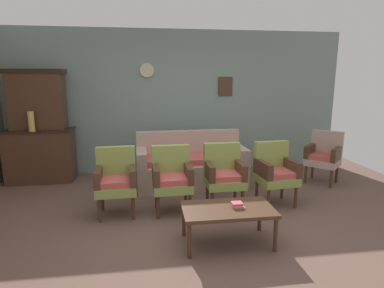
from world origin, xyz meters
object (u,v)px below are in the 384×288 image
(armchair_near_couch_end, at_px, (275,170))
(book_stack_on_table, at_px, (237,205))
(floral_couch, at_px, (191,166))
(vase_on_cabinet, at_px, (31,121))
(armchair_row_middle, at_px, (172,176))
(armchair_near_cabinet, at_px, (224,173))
(side_cabinet, at_px, (41,155))
(wingback_chair_by_fireplace, at_px, (324,155))
(armchair_by_doorway, at_px, (116,178))
(coffee_table, at_px, (228,212))

(armchair_near_couch_end, distance_m, book_stack_on_table, 1.36)
(floral_couch, bearing_deg, book_stack_on_table, -83.44)
(book_stack_on_table, bearing_deg, armchair_near_couch_end, 50.46)
(vase_on_cabinet, relative_size, armchair_row_middle, 0.38)
(vase_on_cabinet, relative_size, armchair_near_cabinet, 0.38)
(side_cabinet, relative_size, floral_couch, 0.63)
(floral_couch, distance_m, wingback_chair_by_fireplace, 2.33)
(floral_couch, distance_m, armchair_by_doorway, 1.57)
(floral_couch, relative_size, armchair_by_doorway, 2.05)
(armchair_row_middle, bearing_deg, side_cabinet, 143.46)
(wingback_chair_by_fireplace, height_order, coffee_table, wingback_chair_by_fireplace)
(armchair_by_doorway, xyz_separation_m, armchair_near_couch_end, (2.25, 0.05, 0.00))
(armchair_by_doorway, relative_size, armchair_near_cabinet, 1.00)
(armchair_near_couch_end, bearing_deg, side_cabinet, 157.11)
(vase_on_cabinet, bearing_deg, book_stack_on_table, -40.08)
(coffee_table, distance_m, book_stack_on_table, 0.13)
(armchair_row_middle, height_order, book_stack_on_table, armchair_row_middle)
(coffee_table, bearing_deg, armchair_near_couch_end, 46.99)
(wingback_chair_by_fireplace, relative_size, coffee_table, 0.90)
(armchair_row_middle, height_order, coffee_table, armchair_row_middle)
(armchair_by_doorway, xyz_separation_m, armchair_near_cabinet, (1.48, 0.04, 0.00))
(side_cabinet, height_order, wingback_chair_by_fireplace, side_cabinet)
(armchair_by_doorway, height_order, armchair_row_middle, same)
(wingback_chair_by_fireplace, bearing_deg, side_cabinet, 171.15)
(floral_couch, bearing_deg, coffee_table, -86.32)
(armchair_by_doorway, bearing_deg, side_cabinet, 131.96)
(armchair_near_cabinet, xyz_separation_m, armchair_near_couch_end, (0.77, 0.01, 0.00))
(armchair_by_doorway, distance_m, wingback_chair_by_fireplace, 3.57)
(armchair_near_couch_end, bearing_deg, armchair_near_cabinet, -179.17)
(armchair_near_cabinet, distance_m, book_stack_on_table, 1.04)
(side_cabinet, xyz_separation_m, floral_couch, (2.61, -0.56, -0.14))
(vase_on_cabinet, relative_size, armchair_near_couch_end, 0.38)
(vase_on_cabinet, height_order, coffee_table, vase_on_cabinet)
(side_cabinet, bearing_deg, armchair_row_middle, -36.54)
(armchair_near_couch_end, distance_m, wingback_chair_by_fireplace, 1.45)
(coffee_table, relative_size, book_stack_on_table, 7.49)
(armchair_near_cabinet, relative_size, armchair_near_couch_end, 1.00)
(armchair_row_middle, bearing_deg, floral_couch, 69.12)
(vase_on_cabinet, bearing_deg, armchair_near_cabinet, -24.98)
(armchair_near_cabinet, bearing_deg, vase_on_cabinet, 155.02)
(side_cabinet, distance_m, wingback_chair_by_fireplace, 4.98)
(vase_on_cabinet, bearing_deg, armchair_near_couch_end, -20.18)
(side_cabinet, height_order, vase_on_cabinet, vase_on_cabinet)
(floral_couch, height_order, armchair_near_cabinet, same)
(floral_couch, distance_m, armchair_near_couch_end, 1.50)
(floral_couch, height_order, coffee_table, floral_couch)
(wingback_chair_by_fireplace, distance_m, book_stack_on_table, 2.78)
(side_cabinet, height_order, coffee_table, side_cabinet)
(floral_couch, xyz_separation_m, armchair_near_couch_end, (1.10, -1.00, 0.17))
(armchair_by_doorway, bearing_deg, vase_on_cabinet, 136.20)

